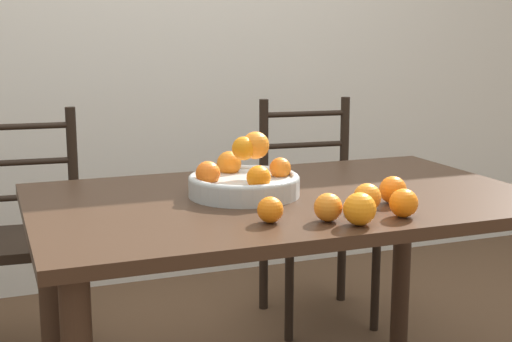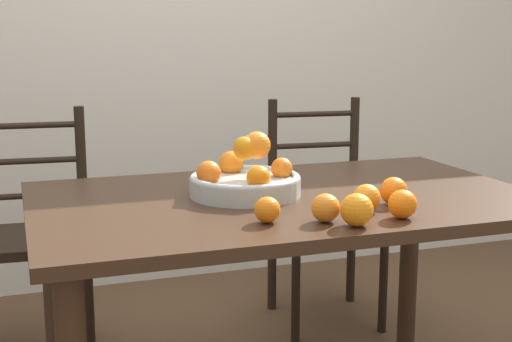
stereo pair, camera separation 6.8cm
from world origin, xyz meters
TOP-DOWN VIEW (x-y plane):
  - wall_back at (0.00, 1.53)m, footprint 8.00×0.06m
  - dining_table at (0.00, 0.00)m, footprint 1.48×0.91m
  - fruit_bowl at (-0.11, 0.04)m, footprint 0.33×0.33m
  - orange_loose_0 at (0.25, -0.20)m, footprint 0.08×0.08m
  - orange_loose_1 at (-0.16, -0.27)m, footprint 0.07×0.07m
  - orange_loose_2 at (0.19, -0.35)m, footprint 0.08×0.08m
  - orange_loose_3 at (0.04, -0.38)m, footprint 0.08×0.08m
  - orange_loose_4 at (0.13, -0.25)m, footprint 0.08×0.08m
  - orange_loose_5 at (-0.01, -0.31)m, footprint 0.07×0.07m
  - chair_left at (-0.71, 0.80)m, footprint 0.45×0.43m
  - chair_right at (0.49, 0.80)m, footprint 0.45×0.43m

SIDE VIEW (x-z plane):
  - chair_left at x=-0.71m, z-range -0.01..0.94m
  - chair_right at x=0.49m, z-range -0.01..0.94m
  - dining_table at x=0.00m, z-range 0.27..1.03m
  - orange_loose_1 at x=-0.16m, z-range 0.76..0.83m
  - orange_loose_5 at x=-0.01m, z-range 0.76..0.83m
  - orange_loose_4 at x=0.13m, z-range 0.76..0.83m
  - orange_loose_2 at x=0.19m, z-range 0.76..0.83m
  - orange_loose_0 at x=0.25m, z-range 0.76..0.84m
  - orange_loose_3 at x=0.04m, z-range 0.76..0.84m
  - fruit_bowl at x=-0.11m, z-range 0.71..0.90m
  - wall_back at x=0.00m, z-range 0.00..2.60m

